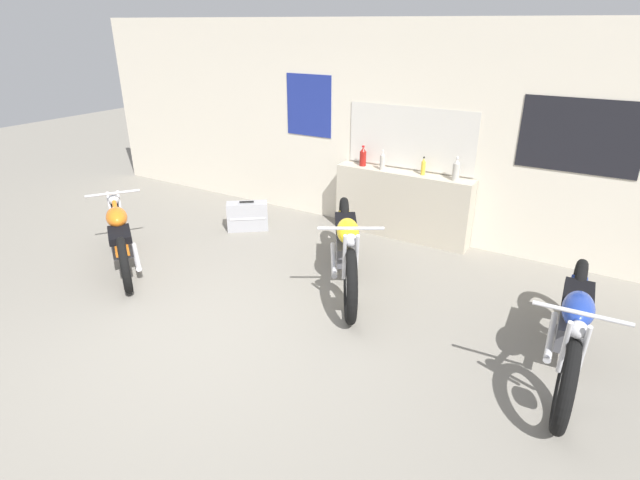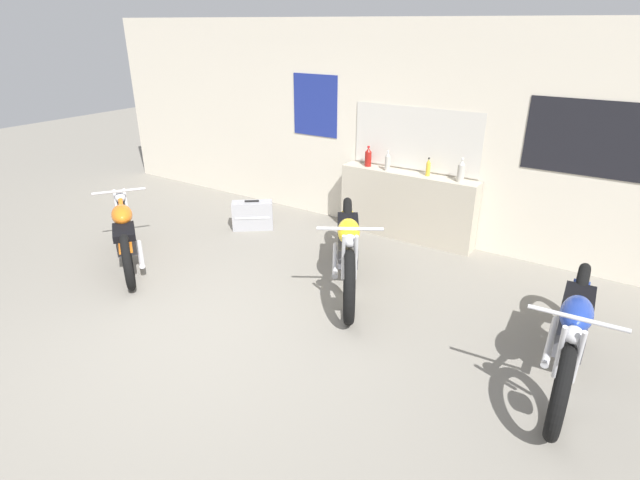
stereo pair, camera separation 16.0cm
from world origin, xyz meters
TOP-DOWN VIEW (x-y plane):
  - ground_plane at (0.00, 0.00)m, footprint 24.00×24.00m
  - wall_back at (0.03, 3.33)m, footprint 10.00×0.07m
  - sill_counter at (0.61, 3.15)m, footprint 1.88×0.28m
  - bottle_leftmost at (0.00, 3.15)m, footprint 0.09×0.09m
  - bottle_left_center at (0.32, 3.10)m, footprint 0.07×0.07m
  - bottle_center at (0.86, 3.16)m, footprint 0.06×0.06m
  - bottle_right_center at (1.30, 3.13)m, footprint 0.09×0.09m
  - motorcycle_yellow at (0.61, 1.58)m, footprint 1.26×2.01m
  - motorcycle_orange at (-1.90, 0.55)m, footprint 1.65×1.21m
  - motorcycle_blue at (2.95, 1.17)m, footprint 0.64×2.15m
  - hard_case_silver at (-1.35, 2.26)m, footprint 0.59×0.53m

SIDE VIEW (x-z plane):
  - ground_plane at x=0.00m, z-range 0.00..0.00m
  - hard_case_silver at x=-1.35m, z-range -0.01..0.42m
  - motorcycle_orange at x=-1.90m, z-range 0.00..0.78m
  - motorcycle_blue at x=2.95m, z-range -0.02..0.88m
  - motorcycle_yellow at x=0.61m, z-range -0.03..0.91m
  - sill_counter at x=0.61m, z-range 0.00..0.92m
  - bottle_center at x=0.86m, z-range 0.91..1.14m
  - bottle_left_center at x=0.32m, z-range 0.91..1.17m
  - bottle_leftmost at x=0.00m, z-range 0.90..1.18m
  - bottle_right_center at x=1.30m, z-range 0.90..1.20m
  - wall_back at x=0.03m, z-range 0.00..2.80m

